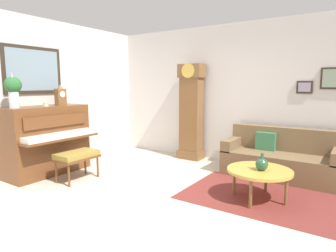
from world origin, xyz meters
name	(u,v)px	position (x,y,z in m)	size (l,w,h in m)	color
ground_plane	(155,198)	(0.00, 0.00, -0.05)	(6.40, 6.00, 0.10)	beige
wall_left	(44,95)	(-2.60, -0.01, 1.41)	(0.13, 4.90, 2.80)	silver
wall_back	(224,94)	(0.01, 2.40, 1.40)	(5.30, 0.13, 2.80)	silver
area_rug	(260,196)	(1.29, 0.77, 0.00)	(2.10, 1.50, 0.01)	maroon
piano	(47,140)	(-2.23, -0.22, 0.62)	(0.87, 1.44, 1.22)	brown
piano_bench	(77,156)	(-1.49, -0.18, 0.41)	(0.42, 0.70, 0.48)	brown
grandfather_clock	(191,114)	(-0.60, 2.13, 0.96)	(0.52, 0.34, 2.03)	brown
couch	(281,159)	(1.31, 1.91, 0.31)	(1.90, 0.80, 0.84)	brown
coffee_table	(260,171)	(1.30, 0.66, 0.41)	(0.88, 0.88, 0.44)	gold
mantel_clock	(60,96)	(-2.23, 0.10, 1.39)	(0.13, 0.18, 0.38)	brown
flower_vase	(13,88)	(-2.23, -0.77, 1.54)	(0.26, 0.26, 0.58)	silver
teacup	(46,105)	(-2.17, -0.25, 1.24)	(0.12, 0.12, 0.06)	beige
green_jug	(262,164)	(1.34, 0.63, 0.52)	(0.17, 0.17, 0.24)	#234C33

